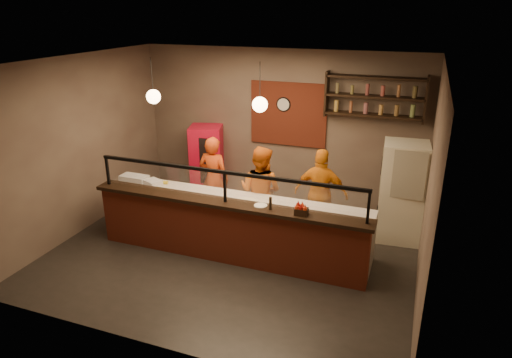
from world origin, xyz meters
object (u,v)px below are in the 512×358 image
at_px(cook_right, 321,194).
at_px(fridge, 402,192).
at_px(cook_mid, 260,191).
at_px(wall_clock, 284,104).
at_px(pepper_mill, 270,203).
at_px(pizza_dough, 245,203).
at_px(red_cooler, 207,161).
at_px(cook_left, 214,179).
at_px(condiment_caddy, 301,211).

bearing_deg(cook_right, fridge, -162.65).
distance_m(cook_mid, fridge, 2.50).
xyz_separation_m(wall_clock, fridge, (2.50, -0.96, -1.20)).
bearing_deg(pepper_mill, wall_clock, 103.43).
height_order(wall_clock, pepper_mill, wall_clock).
bearing_deg(cook_right, pizza_dough, 43.97).
bearing_deg(red_cooler, cook_mid, -54.38).
bearing_deg(fridge, pizza_dough, -153.97).
bearing_deg(cook_left, condiment_caddy, 147.83).
bearing_deg(pizza_dough, wall_clock, 92.08).
height_order(cook_right, fridge, fridge).
relative_size(cook_mid, cook_right, 1.02).
bearing_deg(pizza_dough, pepper_mill, -35.78).
xyz_separation_m(cook_left, cook_right, (2.12, -0.01, -0.01)).
bearing_deg(wall_clock, cook_right, -50.10).
xyz_separation_m(condiment_caddy, pepper_mill, (-0.49, 0.01, 0.05)).
xyz_separation_m(cook_left, fridge, (3.47, 0.40, 0.06)).
height_order(pizza_dough, condiment_caddy, condiment_caddy).
height_order(cook_right, pepper_mill, cook_right).
relative_size(cook_left, red_cooler, 1.07).
bearing_deg(condiment_caddy, cook_right, 90.58).
bearing_deg(cook_left, cook_right, -178.33).
relative_size(pizza_dough, pepper_mill, 2.24).
relative_size(cook_right, pizza_dough, 3.63).
bearing_deg(pizza_dough, fridge, 30.38).
relative_size(cook_left, cook_right, 1.01).
bearing_deg(pizza_dough, cook_left, 136.20).
relative_size(red_cooler, pizza_dough, 3.44).
relative_size(wall_clock, cook_mid, 0.18).
distance_m(cook_right, pepper_mill, 1.54).
height_order(wall_clock, cook_mid, wall_clock).
bearing_deg(red_cooler, pepper_mill, -63.62).
bearing_deg(cook_left, wall_clock, -123.68).
bearing_deg(cook_right, cook_mid, 16.10).
distance_m(pizza_dough, condiment_caddy, 1.18).
height_order(cook_mid, red_cooler, cook_mid).
bearing_deg(red_cooler, pizza_dough, -66.64).
relative_size(wall_clock, cook_left, 0.18).
distance_m(cook_left, fridge, 3.50).
xyz_separation_m(cook_right, pizza_dough, (-1.06, -1.00, 0.08)).
bearing_deg(cook_right, condiment_caddy, 91.06).
height_order(wall_clock, condiment_caddy, wall_clock).
xyz_separation_m(fridge, pizza_dough, (-2.41, -1.42, 0.01)).
bearing_deg(cook_mid, cook_right, -154.88).
bearing_deg(condiment_caddy, wall_clock, 112.45).
distance_m(red_cooler, condiment_caddy, 3.76).
distance_m(wall_clock, pepper_mill, 3.02).
xyz_separation_m(wall_clock, pepper_mill, (0.67, -2.79, -0.94)).
height_order(red_cooler, pizza_dough, red_cooler).
xyz_separation_m(cook_right, red_cooler, (-2.78, 1.06, -0.04)).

